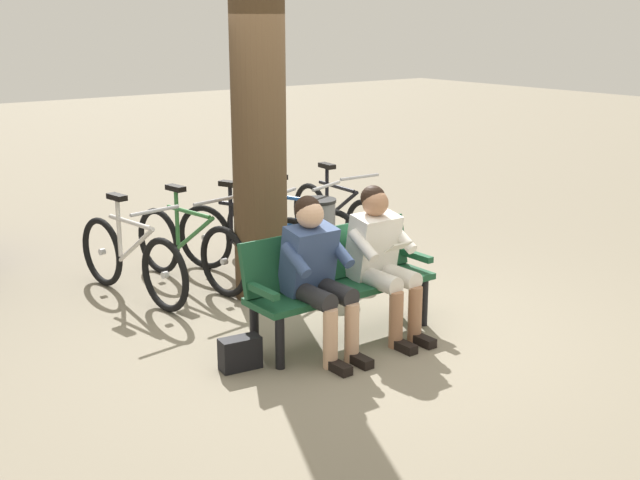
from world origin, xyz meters
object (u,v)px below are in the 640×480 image
(bicycle_orange, at_px, (292,232))
(bicycle_red, at_px, (132,260))
(handbag, at_px, (240,353))
(bicycle_black, at_px, (190,248))
(person_companion, at_px, (317,269))
(person_reading, at_px, (381,254))
(litter_bin, at_px, (318,239))
(bicycle_blue, at_px, (247,241))
(bicycle_silver, at_px, (336,218))
(bench, at_px, (337,276))
(tree_trunk, at_px, (258,74))

(bicycle_orange, bearing_deg, bicycle_red, -112.53)
(handbag, height_order, bicycle_black, bicycle_black)
(bicycle_red, bearing_deg, person_companion, 7.93)
(person_reading, bearing_deg, litter_bin, -107.48)
(bicycle_blue, bearing_deg, person_companion, -40.10)
(person_companion, xyz_separation_m, bicycle_silver, (-1.86, -2.14, -0.30))
(litter_bin, bearing_deg, bicycle_orange, -96.60)
(bench, xyz_separation_m, tree_trunk, (-0.06, -1.19, 1.49))
(bicycle_red, bearing_deg, bench, 17.81)
(bicycle_orange, xyz_separation_m, bicycle_black, (1.12, -0.10, 0.00))
(bicycle_black, bearing_deg, bicycle_silver, 83.91)
(litter_bin, relative_size, bicycle_black, 0.48)
(person_reading, distance_m, bicycle_silver, 2.48)
(bicycle_silver, distance_m, bicycle_black, 1.84)
(litter_bin, height_order, bicycle_black, bicycle_black)
(person_companion, bearing_deg, bicycle_silver, -131.29)
(handbag, distance_m, tree_trunk, 2.49)
(bench, height_order, person_reading, person_reading)
(bench, height_order, bicycle_orange, bicycle_orange)
(tree_trunk, height_order, bicycle_orange, tree_trunk)
(bicycle_orange, bearing_deg, bicycle_black, -115.55)
(litter_bin, bearing_deg, handbag, 38.12)
(person_companion, relative_size, bicycle_black, 0.72)
(person_reading, xyz_separation_m, bicycle_red, (1.22, -2.01, -0.31))
(bicycle_orange, bearing_deg, person_companion, -50.89)
(bench, xyz_separation_m, bicycle_black, (0.29, -1.88, -0.15))
(person_companion, height_order, handbag, person_companion)
(bicycle_silver, relative_size, bicycle_orange, 1.05)
(person_reading, distance_m, person_companion, 0.64)
(handbag, bearing_deg, person_companion, 172.73)
(bicycle_blue, bearing_deg, bicycle_silver, 76.04)
(bench, bearing_deg, bicycle_red, -64.18)
(person_reading, xyz_separation_m, bicycle_silver, (-1.22, -2.13, -0.31))
(bench, relative_size, handbag, 5.34)
(litter_bin, distance_m, bicycle_black, 1.23)
(person_reading, height_order, person_companion, same)
(bench, xyz_separation_m, bicycle_silver, (-1.54, -1.97, -0.15))
(bicycle_black, bearing_deg, bench, 0.08)
(bicycle_silver, bearing_deg, bicycle_orange, -72.77)
(handbag, relative_size, bicycle_orange, 0.19)
(person_reading, xyz_separation_m, bicycle_blue, (0.05, -1.93, -0.31))
(handbag, distance_m, bicycle_black, 2.09)
(bench, bearing_deg, bicycle_orange, -115.00)
(person_companion, bearing_deg, person_reading, 179.95)
(bicycle_orange, bearing_deg, person_reading, -35.00)
(person_reading, height_order, bicycle_black, person_reading)
(bicycle_orange, bearing_deg, handbag, -64.07)
(tree_trunk, relative_size, bicycle_black, 2.40)
(bicycle_silver, bearing_deg, bench, -35.26)
(bench, height_order, bicycle_black, bicycle_black)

